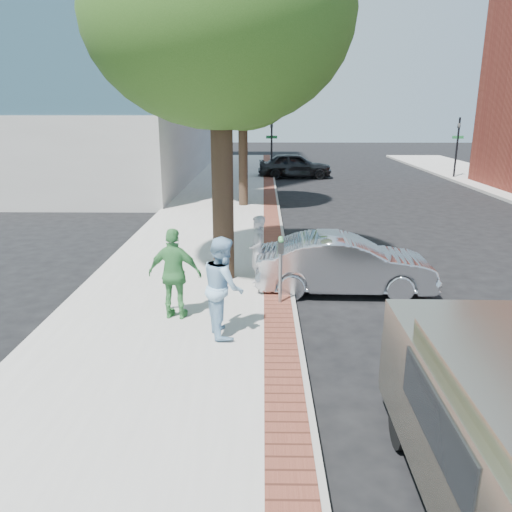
{
  "coord_description": "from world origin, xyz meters",
  "views": [
    {
      "loc": [
        0.37,
        -10.01,
        4.18
      ],
      "look_at": [
        0.23,
        0.22,
        1.2
      ],
      "focal_mm": 35.0,
      "sensor_mm": 36.0,
      "label": 1
    }
  ],
  "objects_px": {
    "parking_meter": "(281,256)",
    "bg_car": "(295,165)",
    "person_green": "(175,274)",
    "person_gray": "(258,251)",
    "sedan_silver": "(344,264)",
    "person_officer": "(223,286)"
  },
  "relations": [
    {
      "from": "person_officer",
      "to": "person_green",
      "type": "bearing_deg",
      "value": 38.27
    },
    {
      "from": "person_green",
      "to": "person_officer",
      "type": "bearing_deg",
      "value": 151.57
    },
    {
      "from": "bg_car",
      "to": "person_officer",
      "type": "bearing_deg",
      "value": 172.64
    },
    {
      "from": "sedan_silver",
      "to": "bg_car",
      "type": "xyz_separation_m",
      "value": [
        0.11,
        21.18,
        0.11
      ]
    },
    {
      "from": "person_gray",
      "to": "bg_car",
      "type": "xyz_separation_m",
      "value": [
        2.17,
        21.15,
        -0.2
      ]
    },
    {
      "from": "parking_meter",
      "to": "person_officer",
      "type": "bearing_deg",
      "value": -125.03
    },
    {
      "from": "parking_meter",
      "to": "person_green",
      "type": "distance_m",
      "value": 2.29
    },
    {
      "from": "parking_meter",
      "to": "person_green",
      "type": "bearing_deg",
      "value": -158.55
    },
    {
      "from": "person_gray",
      "to": "person_officer",
      "type": "distance_m",
      "value": 2.78
    },
    {
      "from": "person_green",
      "to": "bg_car",
      "type": "height_order",
      "value": "person_green"
    },
    {
      "from": "person_gray",
      "to": "person_green",
      "type": "xyz_separation_m",
      "value": [
        -1.62,
        -1.97,
        0.07
      ]
    },
    {
      "from": "person_officer",
      "to": "person_green",
      "type": "relative_size",
      "value": 1.01
    },
    {
      "from": "person_gray",
      "to": "sedan_silver",
      "type": "relative_size",
      "value": 0.41
    },
    {
      "from": "parking_meter",
      "to": "bg_car",
      "type": "bearing_deg",
      "value": 85.74
    },
    {
      "from": "parking_meter",
      "to": "person_gray",
      "type": "relative_size",
      "value": 0.87
    },
    {
      "from": "sedan_silver",
      "to": "parking_meter",
      "type": "bearing_deg",
      "value": 126.97
    },
    {
      "from": "person_officer",
      "to": "person_green",
      "type": "xyz_separation_m",
      "value": [
        -1.02,
        0.75,
        -0.01
      ]
    },
    {
      "from": "parking_meter",
      "to": "sedan_silver",
      "type": "relative_size",
      "value": 0.35
    },
    {
      "from": "person_green",
      "to": "bg_car",
      "type": "xyz_separation_m",
      "value": [
        3.79,
        23.12,
        -0.27
      ]
    },
    {
      "from": "person_gray",
      "to": "bg_car",
      "type": "height_order",
      "value": "person_gray"
    },
    {
      "from": "parking_meter",
      "to": "person_officer",
      "type": "xyz_separation_m",
      "value": [
        -1.11,
        -1.58,
        -0.12
      ]
    },
    {
      "from": "parking_meter",
      "to": "person_officer",
      "type": "relative_size",
      "value": 0.79
    }
  ]
}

